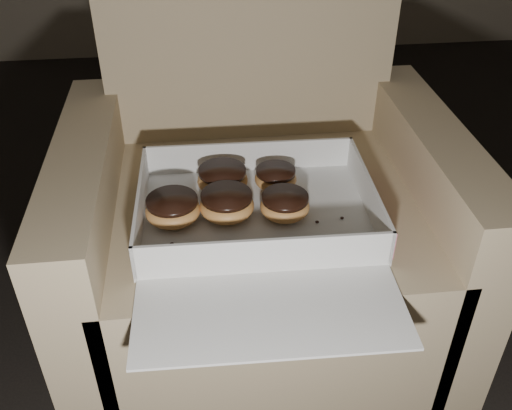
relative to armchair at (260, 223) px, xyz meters
name	(u,v)px	position (x,y,z in m)	size (l,w,h in m)	color
armchair	(260,223)	(0.00, 0.00, 0.00)	(0.80, 0.67, 0.83)	#998162
bakery_box	(260,226)	(-0.02, -0.17, 0.12)	(0.44, 0.52, 0.07)	silver
donut_a	(276,178)	(0.03, -0.04, 0.14)	(0.08, 0.08, 0.04)	#D28C49
donut_b	(222,179)	(-0.08, -0.04, 0.15)	(0.10, 0.10, 0.05)	#D28C49
donut_c	(173,209)	(-0.18, -0.13, 0.15)	(0.10, 0.10, 0.05)	#D28C49
donut_d	(285,205)	(0.03, -0.14, 0.14)	(0.09, 0.09, 0.05)	#D28C49
donut_e	(227,204)	(-0.08, -0.13, 0.15)	(0.10, 0.10, 0.05)	#D28C49
crumb_a	(172,244)	(-0.18, -0.20, 0.12)	(0.01, 0.01, 0.00)	black
crumb_b	(226,263)	(-0.09, -0.26, 0.12)	(0.01, 0.01, 0.00)	black
crumb_c	(342,218)	(0.13, -0.16, 0.12)	(0.01, 0.01, 0.00)	black
crumb_d	(317,222)	(0.08, -0.17, 0.12)	(0.01, 0.01, 0.00)	black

